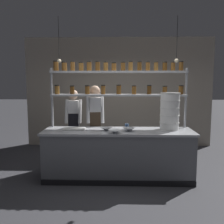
% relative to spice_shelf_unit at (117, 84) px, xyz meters
% --- Properties ---
extents(ground_plane, '(40.00, 40.00, 0.00)m').
position_rel_spice_shelf_unit_xyz_m(ground_plane, '(0.02, -0.33, -1.78)').
color(ground_plane, '#3D3D42').
extents(back_wall, '(5.18, 0.12, 3.01)m').
position_rel_spice_shelf_unit_xyz_m(back_wall, '(0.02, 2.14, -0.27)').
color(back_wall, '#9E9384').
rests_on(back_wall, ground_plane).
extents(prep_counter, '(2.78, 0.76, 0.92)m').
position_rel_spice_shelf_unit_xyz_m(prep_counter, '(0.02, -0.33, -1.32)').
color(prep_counter, slate).
rests_on(prep_counter, ground_plane).
extents(spice_shelf_unit, '(2.66, 0.28, 2.22)m').
position_rel_spice_shelf_unit_xyz_m(spice_shelf_unit, '(0.00, 0.00, 0.00)').
color(spice_shelf_unit, '#ADAFB5').
rests_on(spice_shelf_unit, ground_plane).
extents(chef_left, '(0.37, 0.29, 1.64)m').
position_rel_spice_shelf_unit_xyz_m(chef_left, '(-0.96, 0.50, -0.84)').
color(chef_left, black).
rests_on(chef_left, ground_plane).
extents(chef_center, '(0.39, 0.32, 1.74)m').
position_rel_spice_shelf_unit_xyz_m(chef_center, '(-0.46, 0.22, -0.77)').
color(chef_center, black).
rests_on(chef_center, ground_plane).
extents(container_stack, '(0.37, 0.37, 0.69)m').
position_rel_spice_shelf_unit_xyz_m(container_stack, '(0.98, -0.22, -0.51)').
color(container_stack, white).
rests_on(container_stack, prep_counter).
extents(cutting_board, '(0.40, 0.26, 0.02)m').
position_rel_spice_shelf_unit_xyz_m(cutting_board, '(-0.81, -0.28, -0.84)').
color(cutting_board, silver).
rests_on(cutting_board, prep_counter).
extents(prep_bowl_near_left, '(0.23, 0.23, 0.06)m').
position_rel_spice_shelf_unit_xyz_m(prep_bowl_near_left, '(0.22, -0.40, -0.83)').
color(prep_bowl_near_left, silver).
rests_on(prep_bowl_near_left, prep_counter).
extents(prep_bowl_center_front, '(0.21, 0.21, 0.06)m').
position_rel_spice_shelf_unit_xyz_m(prep_bowl_center_front, '(-0.20, -0.37, -0.83)').
color(prep_bowl_center_front, '#B2B7BC').
rests_on(prep_bowl_center_front, prep_counter).
extents(prep_bowl_center_back, '(0.22, 0.22, 0.06)m').
position_rel_spice_shelf_unit_xyz_m(prep_bowl_center_back, '(-0.04, -0.60, -0.83)').
color(prep_bowl_center_back, silver).
rests_on(prep_bowl_center_back, prep_counter).
extents(serving_cup_front, '(0.08, 0.08, 0.10)m').
position_rel_spice_shelf_unit_xyz_m(serving_cup_front, '(0.18, -0.18, -0.81)').
color(serving_cup_front, '#334C70').
rests_on(serving_cup_front, prep_counter).
extents(pendant_light_row, '(2.17, 0.07, 0.81)m').
position_rel_spice_shelf_unit_xyz_m(pendant_light_row, '(0.00, -0.33, 0.46)').
color(pendant_light_row, black).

